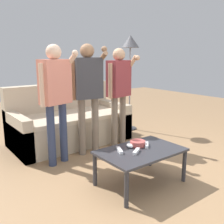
{
  "coord_description": "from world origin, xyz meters",
  "views": [
    {
      "loc": [
        -1.92,
        -2.05,
        1.38
      ],
      "look_at": [
        -0.08,
        0.36,
        0.7
      ],
      "focal_mm": 41.13,
      "sensor_mm": 36.0,
      "label": 1
    }
  ],
  "objects": [
    {
      "name": "player_right",
      "position": [
        0.48,
        0.92,
        0.93
      ],
      "size": [
        0.47,
        0.33,
        1.48
      ],
      "color": "#756656",
      "rests_on": "ground"
    },
    {
      "name": "coffee_table",
      "position": [
        -0.11,
        -0.19,
        0.34
      ],
      "size": [
        0.9,
        0.59,
        0.39
      ],
      "color": "#2D2D33",
      "rests_on": "ground"
    },
    {
      "name": "game_remote_wand_spare",
      "position": [
        0.02,
        -0.14,
        0.4
      ],
      "size": [
        0.13,
        0.13,
        0.03
      ],
      "color": "white",
      "rests_on": "coffee_table"
    },
    {
      "name": "snack_bowl",
      "position": [
        -0.05,
        -0.07,
        0.42
      ],
      "size": [
        0.17,
        0.17,
        0.06
      ],
      "primitive_type": "cylinder",
      "color": "#B24C47",
      "rests_on": "coffee_table"
    },
    {
      "name": "floor_lamp",
      "position": [
        1.2,
        1.5,
        1.48
      ],
      "size": [
        0.32,
        0.32,
        1.73
      ],
      "color": "#2D2D33",
      "rests_on": "ground"
    },
    {
      "name": "ground_plane",
      "position": [
        0.0,
        0.0,
        0.0
      ],
      "size": [
        12.0,
        12.0,
        0.0
      ],
      "primitive_type": "plane",
      "color": "#93704C"
    },
    {
      "name": "player_center",
      "position": [
        -0.07,
        0.91,
        0.96
      ],
      "size": [
        0.45,
        0.36,
        1.53
      ],
      "color": "#756656",
      "rests_on": "ground"
    },
    {
      "name": "player_left",
      "position": [
        -0.57,
        0.85,
        0.95
      ],
      "size": [
        0.48,
        0.3,
        1.51
      ],
      "color": "#2D3856",
      "rests_on": "ground"
    },
    {
      "name": "game_remote_wand_far",
      "position": [
        -0.32,
        -0.09,
        0.4
      ],
      "size": [
        0.1,
        0.16,
        0.03
      ],
      "color": "white",
      "rests_on": "coffee_table"
    },
    {
      "name": "game_remote_wand_near",
      "position": [
        -0.2,
        -0.21,
        0.4
      ],
      "size": [
        0.15,
        0.11,
        0.03
      ],
      "color": "white",
      "rests_on": "coffee_table"
    },
    {
      "name": "game_remote_nunchuk",
      "position": [
        -0.16,
        -0.07,
        0.41
      ],
      "size": [
        0.06,
        0.09,
        0.05
      ],
      "color": "white",
      "rests_on": "coffee_table"
    },
    {
      "name": "couch",
      "position": [
        -0.05,
        1.54,
        0.31
      ],
      "size": [
        1.81,
        0.94,
        0.91
      ],
      "color": "#B7A88E",
      "rests_on": "ground"
    }
  ]
}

